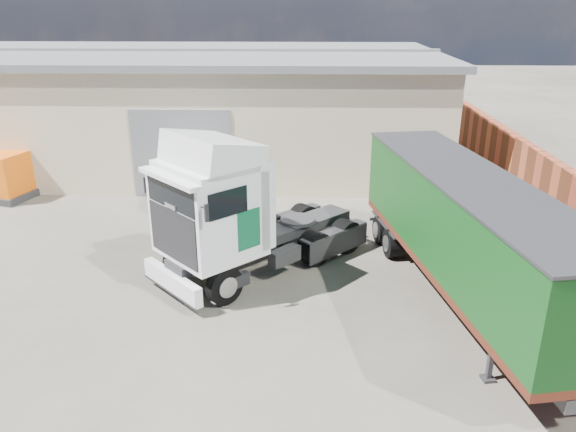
{
  "coord_description": "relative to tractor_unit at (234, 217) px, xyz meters",
  "views": [
    {
      "loc": [
        2.91,
        -11.81,
        7.62
      ],
      "look_at": [
        2.48,
        3.0,
        1.89
      ],
      "focal_mm": 35.0,
      "sensor_mm": 36.0,
      "label": 1
    }
  ],
  "objects": [
    {
      "name": "tractor_unit",
      "position": [
        0.0,
        0.0,
        0.0
      ],
      "size": [
        6.38,
        6.28,
        4.42
      ],
      "rotation": [
        0.0,
        0.0,
        -0.8
      ],
      "color": "black",
      "rests_on": "ground"
    },
    {
      "name": "brick_boundary_wall",
      "position": [
        10.54,
        3.04,
        -0.61
      ],
      "size": [
        0.35,
        26.0,
        2.5
      ],
      "primitive_type": "cube",
      "color": "brown",
      "rests_on": "ground"
    },
    {
      "name": "warehouse",
      "position": [
        -6.95,
        13.03,
        0.8
      ],
      "size": [
        30.6,
        12.6,
        5.42
      ],
      "color": "#B8AA8E",
      "rests_on": "ground"
    },
    {
      "name": "ground",
      "position": [
        -0.96,
        -2.96,
        -1.86
      ],
      "size": [
        120.0,
        120.0,
        0.0
      ],
      "primitive_type": "plane",
      "color": "#292721",
      "rests_on": "ground"
    },
    {
      "name": "box_trailer",
      "position": [
        6.15,
        -1.22,
        0.27
      ],
      "size": [
        3.95,
        10.72,
        3.49
      ],
      "rotation": [
        0.0,
        0.0,
        0.17
      ],
      "color": "#2D2D30",
      "rests_on": "ground"
    },
    {
      "name": "panel_van",
      "position": [
        -2.43,
        6.64,
        -0.87
      ],
      "size": [
        2.51,
        4.92,
        1.92
      ],
      "rotation": [
        0.0,
        0.0,
        0.13
      ],
      "color": "black",
      "rests_on": "ground"
    }
  ]
}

